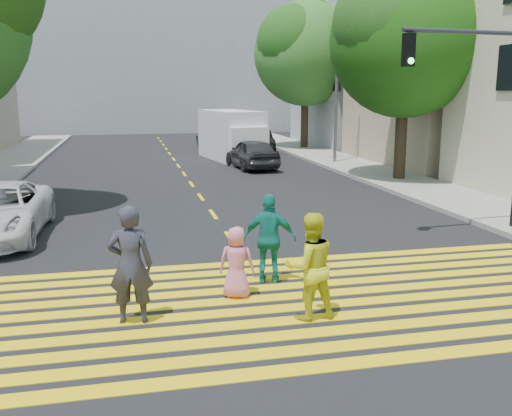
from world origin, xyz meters
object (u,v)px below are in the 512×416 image
object	(u,v)px
traffic_signal	(492,98)
pedestrian_man	(131,265)
white_van	(233,137)
dark_car_parked	(259,141)
pedestrian_child	(237,262)
dark_car_near	(252,153)
pedestrian_woman	(310,266)
tree_right_near	(407,33)
silver_car	(215,137)
pedestrian_extra	(270,239)
tree_right_far	(306,48)

from	to	relation	value
traffic_signal	pedestrian_man	bearing A→B (deg)	-160.92
white_van	dark_car_parked	bearing A→B (deg)	48.48
pedestrian_child	dark_car_near	xyz separation A→B (m)	(4.10, 17.49, 0.07)
pedestrian_woman	dark_car_near	bearing A→B (deg)	-102.52
pedestrian_woman	tree_right_near	bearing A→B (deg)	-125.12
dark_car_near	silver_car	size ratio (longest dim) A/B	0.91
dark_car_near	silver_car	distance (m)	11.25
pedestrian_woman	white_van	xyz separation A→B (m)	(2.86, 22.46, 0.38)
white_van	tree_right_near	bearing A→B (deg)	-68.47
tree_right_near	pedestrian_extra	xyz separation A→B (m)	(-8.54, -11.40, -5.14)
dark_car_near	white_van	xyz separation A→B (m)	(-0.25, 3.73, 0.54)
tree_right_near	white_van	size ratio (longest dim) A/B	1.49
silver_car	white_van	distance (m)	7.55
pedestrian_woman	dark_car_near	world-z (taller)	pedestrian_woman
pedestrian_man	pedestrian_woman	bearing A→B (deg)	178.24
tree_right_far	pedestrian_man	distance (m)	29.68
tree_right_far	pedestrian_child	bearing A→B (deg)	-110.12
tree_right_near	dark_car_parked	xyz separation A→B (m)	(-3.18, 12.79, -5.33)
tree_right_far	dark_car_near	distance (m)	11.64
pedestrian_child	dark_car_parked	bearing A→B (deg)	-84.34
pedestrian_extra	dark_car_near	distance (m)	17.13
pedestrian_woman	pedestrian_child	bearing A→B (deg)	-54.49
tree_right_near	silver_car	bearing A→B (deg)	107.64
pedestrian_man	silver_car	size ratio (longest dim) A/B	0.41
pedestrian_extra	dark_car_parked	distance (m)	24.78
pedestrian_woman	silver_car	xyz separation A→B (m)	(3.04, 29.99, -0.21)
white_van	silver_car	bearing A→B (deg)	79.29
pedestrian_extra	white_van	xyz separation A→B (m)	(3.06, 20.54, 0.39)
pedestrian_woman	pedestrian_child	xyz separation A→B (m)	(-0.99, 1.25, -0.24)
tree_right_near	tree_right_far	distance (m)	13.99
tree_right_near	silver_car	distance (m)	18.28
dark_car_near	dark_car_parked	size ratio (longest dim) A/B	1.02
dark_car_near	silver_car	world-z (taller)	dark_car_near
tree_right_far	dark_car_parked	xyz separation A→B (m)	(-3.39, -1.19, -5.72)
silver_car	traffic_signal	distance (m)	25.89
pedestrian_woman	silver_car	distance (m)	30.14
dark_car_parked	traffic_signal	world-z (taller)	traffic_signal
pedestrian_man	pedestrian_extra	size ratio (longest dim) A/B	1.11
pedestrian_man	dark_car_parked	distance (m)	26.88
pedestrian_child	traffic_signal	bearing A→B (deg)	-136.46
tree_right_far	pedestrian_extra	bearing A→B (deg)	-109.03
silver_car	dark_car_parked	size ratio (longest dim) A/B	1.12
tree_right_far	pedestrian_woman	world-z (taller)	tree_right_far
pedestrian_man	traffic_signal	distance (m)	10.28
tree_right_near	pedestrian_extra	bearing A→B (deg)	-126.83
tree_right_near	pedestrian_child	world-z (taller)	tree_right_near
tree_right_near	traffic_signal	bearing A→B (deg)	-103.36
tree_right_far	dark_car_near	size ratio (longest dim) A/B	2.19
tree_right_near	white_van	bearing A→B (deg)	120.92
tree_right_near	dark_car_near	xyz separation A→B (m)	(-5.23, 5.41, -5.29)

